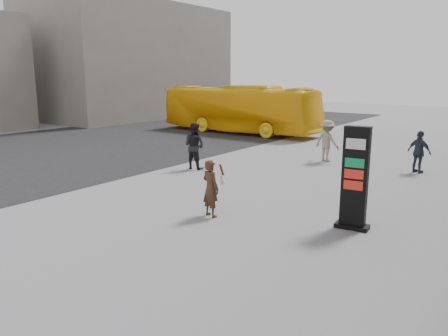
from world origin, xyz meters
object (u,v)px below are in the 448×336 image
Objects in this scene: woman at (211,188)px; bus at (239,109)px; info_pylon at (355,178)px; pedestrian_a at (194,146)px; pedestrian_c at (419,152)px; pedestrian_b at (327,141)px.

woman is 0.14× the size of bus.
pedestrian_a is at bearing 151.76° from info_pylon.
pedestrian_c is (12.79, -6.11, -0.74)m from bus.
pedestrian_b reaches higher than woman.
pedestrian_b is 1.11× the size of pedestrian_c.
bus is 6.72× the size of pedestrian_c.
pedestrian_b is at bearing 111.01° from info_pylon.
woman is 0.85× the size of pedestrian_b.
info_pylon is at bearing -135.09° from bus.
pedestrian_a is at bearing -152.88° from bus.
pedestrian_a is 1.02× the size of pedestrian_b.
woman is 0.95× the size of pedestrian_c.
pedestrian_b is (-0.52, 9.24, 0.12)m from woman.
bus is at bearing -67.96° from pedestrian_a.
bus is at bearing -19.91° from pedestrian_b.
bus is 5.90× the size of pedestrian_a.
woman is at bearing 130.82° from pedestrian_a.
pedestrian_c reaches higher than woman.
info_pylon reaches higher than pedestrian_c.
info_pylon is 3.81m from woman.
pedestrian_a reaches higher than woman.
woman is 0.83× the size of pedestrian_a.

